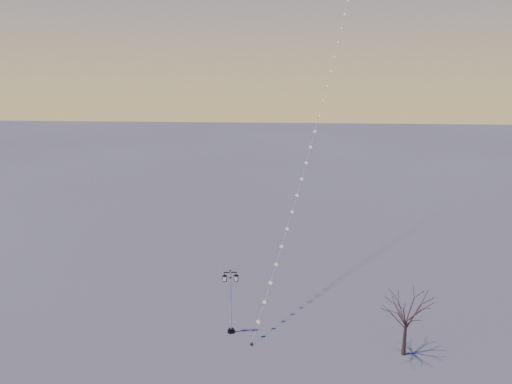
# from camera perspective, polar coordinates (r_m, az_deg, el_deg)

# --- Properties ---
(ground) EXTENTS (300.00, 300.00, 0.00)m
(ground) POSITION_cam_1_polar(r_m,az_deg,el_deg) (32.16, 1.69, -18.92)
(ground) COLOR #535353
(ground) RESTS_ON ground
(street_lamp) EXTENTS (1.14, 0.52, 4.55)m
(street_lamp) POSITION_cam_1_polar(r_m,az_deg,el_deg) (34.10, -2.92, -12.09)
(street_lamp) COLOR black
(street_lamp) RESTS_ON ground
(bare_tree) EXTENTS (2.56, 2.56, 4.25)m
(bare_tree) POSITION_cam_1_polar(r_m,az_deg,el_deg) (32.75, 16.93, -13.00)
(bare_tree) COLOR #3D2A24
(bare_tree) RESTS_ON ground
(kite_train) EXTENTS (11.66, 33.41, 39.66)m
(kite_train) POSITION_cam_1_polar(r_m,az_deg,el_deg) (45.50, 8.65, 16.48)
(kite_train) COLOR #3A2521
(kite_train) RESTS_ON ground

